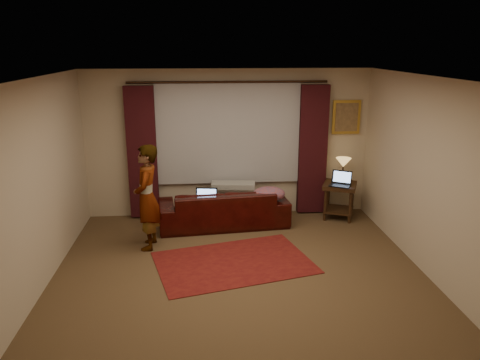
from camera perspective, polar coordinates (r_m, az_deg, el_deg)
name	(u,v)px	position (r m, az deg, el deg)	size (l,w,h in m)	color
floor	(240,277)	(6.38, 0.01, -11.76)	(5.00, 5.00, 0.01)	brown
ceiling	(240,78)	(5.65, 0.01, 12.30)	(5.00, 5.00, 0.02)	silver
wall_back	(228,144)	(8.30, -1.45, 4.46)	(5.00, 0.02, 2.60)	#C1AF96
wall_front	(268,278)	(3.57, 3.46, -11.90)	(5.00, 0.02, 2.60)	#C1AF96
wall_left	(35,189)	(6.20, -23.68, -0.96)	(0.02, 5.00, 2.60)	#C1AF96
wall_right	(431,179)	(6.57, 22.28, 0.11)	(0.02, 5.00, 2.60)	#C1AF96
sheer_curtain	(228,133)	(8.20, -1.43, 5.74)	(2.50, 0.05, 1.80)	#A6A6AF
drape_left	(142,153)	(8.27, -11.84, 3.22)	(0.50, 0.14, 2.30)	#330D12
drape_right	(313,150)	(8.44, 8.85, 3.63)	(0.50, 0.14, 2.30)	#330D12
curtain_rod	(228,82)	(8.04, -1.45, 11.85)	(0.04, 0.04, 3.40)	black
picture_frame	(346,117)	(8.57, 12.82, 7.49)	(0.50, 0.04, 0.60)	gold
sofa	(223,201)	(7.94, -2.05, -2.52)	(2.18, 0.94, 0.88)	black
throw_blanket	(233,172)	(8.04, -0.83, 1.01)	(0.75, 0.30, 0.09)	gray
clothing_pile	(269,194)	(7.90, 3.54, -1.75)	(0.55, 0.42, 0.23)	#854D61
laptop_sofa	(206,198)	(7.67, -4.23, -2.22)	(0.36, 0.39, 0.26)	black
area_rug	(234,262)	(6.75, -0.77, -10.01)	(2.13, 1.42, 0.01)	maroon
end_table	(339,201)	(8.49, 11.97, -2.49)	(0.55, 0.55, 0.64)	black
tiffany_lamp	(343,170)	(8.47, 12.44, 1.22)	(0.27, 0.27, 0.43)	olive
laptop_table	(340,179)	(8.22, 12.12, 0.12)	(0.34, 0.37, 0.25)	black
person	(147,197)	(7.09, -11.27, -2.10)	(0.47, 0.47, 1.60)	gray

